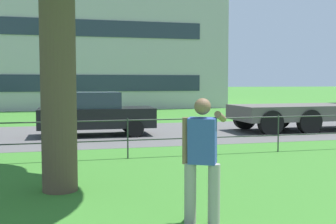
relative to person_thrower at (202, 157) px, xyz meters
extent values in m
cube|color=#565454|center=(1.90, 10.24, -0.91)|extent=(80.00, 6.96, 0.01)
cylinder|color=#333833|center=(-0.17, 5.15, -0.41)|extent=(0.04, 0.04, 1.00)
cylinder|color=#333833|center=(3.97, 5.15, -0.41)|extent=(0.04, 0.04, 1.00)
cylinder|color=#333833|center=(1.90, 5.15, -0.46)|extent=(37.26, 0.03, 0.03)
cylinder|color=#333833|center=(1.90, 5.15, 0.04)|extent=(37.26, 0.03, 0.03)
cylinder|color=brown|center=(-1.83, 2.29, 1.45)|extent=(0.61, 0.61, 4.73)
cylinder|color=gray|center=(-0.15, 0.06, -0.50)|extent=(0.16, 0.16, 0.82)
cylinder|color=gray|center=(0.13, -0.09, -0.50)|extent=(0.16, 0.16, 0.82)
cube|color=#334C99|center=(-0.01, -0.01, 0.22)|extent=(0.44, 0.40, 0.62)
sphere|color=brown|center=(-0.01, -0.01, 0.67)|extent=(0.22, 0.22, 0.22)
cylinder|color=brown|center=(0.32, 0.16, 0.51)|extent=(0.38, 0.59, 0.20)
cylinder|color=brown|center=(-0.20, 0.10, 0.21)|extent=(0.09, 0.09, 0.62)
cube|color=black|center=(-0.51, 9.93, -0.27)|extent=(4.03, 1.78, 0.68)
cube|color=#2D3847|center=(-0.66, 9.93, 0.35)|extent=(1.93, 1.56, 0.56)
cylinder|color=black|center=(0.74, 10.71, -0.61)|extent=(0.60, 0.21, 0.60)
cylinder|color=black|center=(0.71, 9.09, -0.61)|extent=(0.60, 0.21, 0.60)
cylinder|color=black|center=(-1.74, 10.76, -0.61)|extent=(0.60, 0.21, 0.60)
cylinder|color=black|center=(-1.77, 9.14, -0.61)|extent=(0.60, 0.21, 0.60)
cube|color=#56514C|center=(7.25, 9.44, -0.18)|extent=(5.23, 2.37, 0.56)
cylinder|color=black|center=(6.98, 10.49, -0.46)|extent=(0.90, 0.31, 0.90)
cylinder|color=black|center=(7.00, 8.37, -0.46)|extent=(0.90, 0.31, 0.90)
cylinder|color=black|center=(5.42, 10.47, -0.46)|extent=(0.90, 0.31, 0.90)
cylinder|color=black|center=(5.44, 8.35, -0.46)|extent=(0.90, 0.31, 0.90)
cube|color=#B7B2AD|center=(-3.54, 30.50, 6.32)|extent=(27.31, 13.86, 14.47)
cube|color=#283342|center=(-3.54, 23.54, 0.90)|extent=(22.94, 0.06, 1.10)
cube|color=#283342|center=(-3.54, 23.54, 4.52)|extent=(22.94, 0.06, 1.10)
camera|label=1|loc=(-1.85, -5.32, 0.99)|focal=45.82mm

